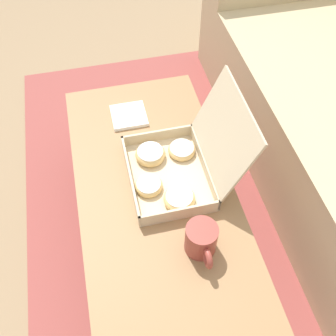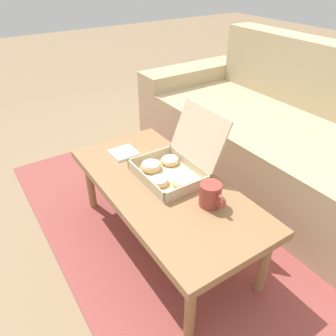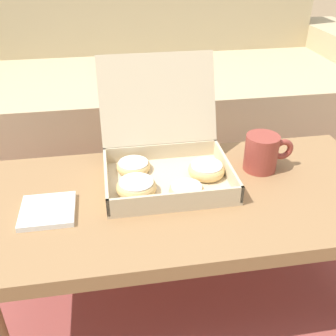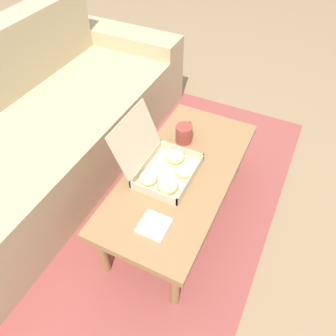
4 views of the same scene
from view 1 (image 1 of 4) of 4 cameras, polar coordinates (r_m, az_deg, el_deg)
ground_plane at (r=1.66m, az=3.39°, el=-9.82°), size 12.00×12.00×0.00m
area_rug at (r=1.73m, az=13.10°, el=-7.52°), size 2.39×1.93×0.01m
coffee_table at (r=1.34m, az=-1.79°, el=-4.21°), size 1.10×0.52×0.39m
pastry_box at (r=1.31m, az=1.34°, el=0.46°), size 0.34×0.36×0.30m
coffee_mug at (r=1.16m, az=4.88°, el=-10.35°), size 0.14×0.09×0.11m
napkin_stack at (r=1.53m, az=-5.70°, el=7.58°), size 0.13×0.13×0.01m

